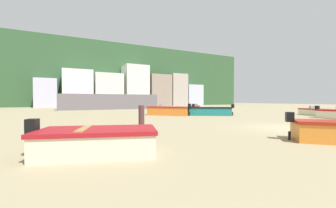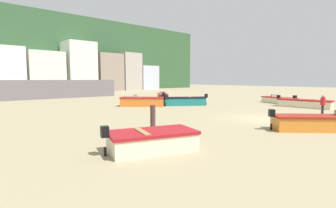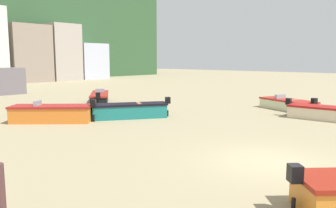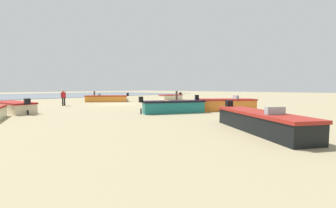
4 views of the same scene
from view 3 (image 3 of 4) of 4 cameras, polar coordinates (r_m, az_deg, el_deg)
The scene contains 9 objects.
ground_plane at distance 12.30m, azimuth 16.76°, elevation -9.43°, with size 160.00×160.00×0.00m, color gray.
townhouse_centre_right at distance 56.72m, azimuth -22.87°, elevation 7.92°, with size 6.15×5.03×8.79m, color gray.
townhouse_right at distance 59.43m, azimuth -17.71°, elevation 8.36°, with size 4.98×5.10×9.29m, color #A69B91.
townhouse_far_right at distance 62.65m, azimuth -13.55°, elevation 7.08°, with size 5.25×6.04×6.28m, color #B3B8CA.
boat_black_0 at distance 27.43m, azimuth -11.56°, elevation 0.99°, with size 4.21×4.87×1.16m.
boat_teal_2 at distance 20.33m, azimuth -6.52°, elevation -1.12°, with size 4.47×3.47×1.22m.
boat_cream_3 at distance 24.97m, azimuth 19.73°, elevation -0.06°, with size 2.93×4.49×1.06m.
boat_cream_4 at distance 21.67m, azimuth 26.11°, elevation -1.46°, with size 1.81×5.14×1.12m.
boat_orange_6 at distance 20.04m, azimuth -19.19°, elevation -1.54°, with size 4.15×4.22×1.27m.
Camera 3 is at (-10.63, -5.08, 3.55)m, focal length 35.76 mm.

